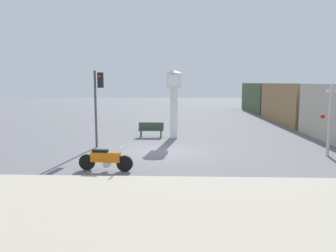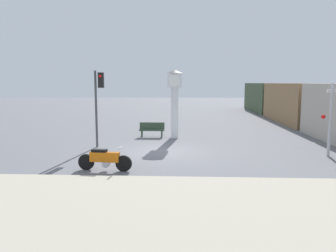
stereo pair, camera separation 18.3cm
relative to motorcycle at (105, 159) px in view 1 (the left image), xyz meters
name	(u,v)px [view 1 (the left image)]	position (x,y,z in m)	size (l,w,h in m)	color
ground_plane	(162,151)	(2.02, 3.74, -0.46)	(120.00, 120.00, 0.00)	slate
sidewalk_strip	(146,209)	(2.02, -4.00, -0.41)	(36.00, 6.00, 0.10)	#B2A893
motorcycle	(105,159)	(0.00, 0.00, 0.00)	(2.18, 0.48, 0.96)	black
clock_tower	(174,93)	(2.53, 7.94, 2.35)	(1.05, 1.05, 4.23)	white
freight_train	(292,103)	(12.75, 16.68, 1.24)	(2.80, 31.95, 3.40)	#ADA393
traffic_light	(98,95)	(-1.42, 4.73, 2.35)	(0.50, 0.35, 4.09)	#47474C
railroad_crossing_signal	(330,117)	(9.95, 3.06, 1.42)	(0.90, 0.82, 3.43)	#B7B7BC
bench	(151,129)	(1.07, 8.22, 0.03)	(1.60, 0.44, 0.92)	#384C38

